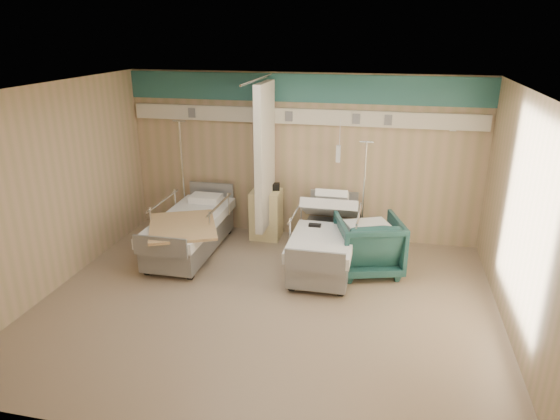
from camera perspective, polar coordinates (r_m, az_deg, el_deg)
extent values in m
cube|color=#856F5C|center=(6.79, -1.52, -10.61)|extent=(6.00, 5.00, 0.00)
cube|color=tan|center=(8.54, 2.46, 6.07)|extent=(6.00, 0.04, 2.80)
cube|color=tan|center=(4.04, -10.45, -11.02)|extent=(6.00, 0.04, 2.80)
cube|color=tan|center=(7.48, -24.56, 2.21)|extent=(0.04, 5.00, 2.80)
cube|color=tan|center=(6.22, 26.25, -1.45)|extent=(0.04, 5.00, 2.80)
cube|color=white|center=(5.88, -1.78, 13.59)|extent=(6.00, 5.00, 0.04)
cube|color=#2C6665|center=(8.31, 2.55, 13.75)|extent=(6.00, 0.04, 0.45)
cube|color=beige|center=(8.35, 2.47, 10.65)|extent=(5.88, 0.08, 0.25)
cylinder|color=silver|center=(7.55, -2.51, 14.71)|extent=(0.03, 1.80, 0.03)
cube|color=silver|center=(8.09, -1.73, 6.09)|extent=(0.12, 0.90, 2.35)
cube|color=#F5E099|center=(8.66, -1.58, -0.49)|extent=(0.50, 0.48, 0.85)
imported|color=#1C4644|center=(7.56, 10.05, -3.93)|extent=(1.15, 1.16, 0.85)
cube|color=silver|center=(7.41, 10.18, -0.60)|extent=(0.79, 0.76, 0.07)
cylinder|color=silver|center=(8.50, 9.17, -4.15)|extent=(0.32, 0.32, 0.03)
cylinder|color=silver|center=(8.18, 9.51, 1.51)|extent=(0.03, 0.03, 1.80)
cylinder|color=silver|center=(7.94, 9.88, 7.66)|extent=(0.22, 0.03, 0.03)
cylinder|color=silver|center=(9.32, -10.64, -2.01)|extent=(0.35, 0.35, 0.03)
cylinder|color=silver|center=(9.01, -11.04, 3.73)|extent=(0.03, 0.03, 1.97)
cylinder|color=silver|center=(8.79, -11.46, 9.90)|extent=(0.24, 0.03, 0.03)
cube|color=black|center=(7.58, 4.00, -1.75)|extent=(0.19, 0.08, 0.04)
cube|color=tan|center=(7.67, -11.09, -1.83)|extent=(1.38, 1.50, 0.04)
cube|color=black|center=(8.55, -0.75, 2.68)|extent=(0.24, 0.18, 0.11)
cylinder|color=white|center=(8.60, -1.77, 2.86)|extent=(0.11, 0.11, 0.14)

